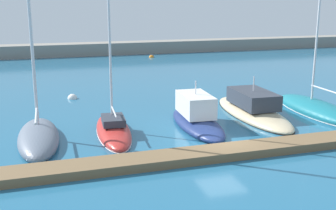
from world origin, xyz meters
TOP-DOWN VIEW (x-y plane):
  - ground_plane at (0.00, 0.00)m, footprint 120.00×120.00m
  - dock_pier at (0.00, -1.61)m, footprint 26.53×1.75m
  - breakwater_seawall at (0.00, 44.02)m, footprint 108.00×3.48m
  - sailboat_slate_nearest at (-9.98, 3.80)m, footprint 2.58×7.61m
  - sailboat_red_second at (-5.50, 4.17)m, footprint 2.65×7.78m
  - motorboat_navy_third at (0.04, 4.13)m, footprint 3.01×8.04m
  - motorboat_sand_fourth at (4.90, 5.47)m, footprint 3.48×10.32m
  - sailboat_teal_fifth at (9.71, 4.71)m, footprint 3.21×9.21m
  - mooring_buoy_white at (-7.03, 14.74)m, footprint 0.81×0.81m
  - mooring_buoy_orange at (6.45, 38.51)m, footprint 0.71×0.71m

SIDE VIEW (x-z plane):
  - ground_plane at x=0.00m, z-range 0.00..0.00m
  - mooring_buoy_white at x=-7.03m, z-range -0.40..0.40m
  - mooring_buoy_orange at x=6.45m, z-range -0.36..0.36m
  - dock_pier at x=0.00m, z-range 0.00..0.45m
  - sailboat_red_second at x=-5.50m, z-range -6.13..6.66m
  - sailboat_teal_fifth at x=9.71m, z-range -7.99..8.57m
  - sailboat_slate_nearest at x=-9.98m, z-range -6.52..7.22m
  - motorboat_sand_fourth at x=4.90m, z-range -1.25..2.02m
  - motorboat_navy_third at x=0.04m, z-range -1.04..2.23m
  - breakwater_seawall at x=0.00m, z-range 0.00..1.82m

